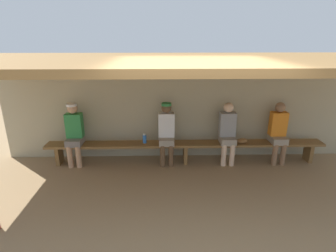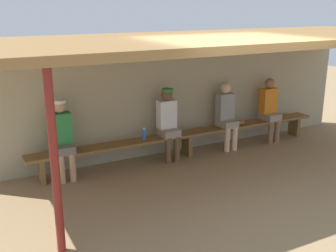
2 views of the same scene
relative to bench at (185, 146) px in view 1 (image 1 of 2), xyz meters
The scene contains 10 objects.
ground_plane 1.60m from the bench, 90.00° to the right, with size 24.00×24.00×0.00m, color #937754.
back_wall 0.84m from the bench, 90.00° to the left, with size 8.00×0.20×2.20m, color tan.
dugout_roof 2.06m from the bench, 90.00° to the right, with size 8.00×2.80×0.12m, color olive.
bench is the anchor object (origin of this frame).
player_leftmost 0.96m from the bench, ahead, with size 0.34×0.42×1.34m.
player_middle 0.55m from the bench, behind, with size 0.34×0.42×1.34m.
player_rightmost 2.39m from the bench, behind, with size 0.34×0.42×1.34m.
player_shirtless_tan 2.03m from the bench, ahead, with size 0.34×0.42×1.34m.
water_bottle_blue 0.90m from the bench, behind, with size 0.08×0.08×0.21m.
baseball_glove_dark_brown 1.24m from the bench, ahead, with size 0.24×0.17×0.09m, color olive.
Camera 1 is at (-0.52, -3.86, 2.71)m, focal length 28.88 mm.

